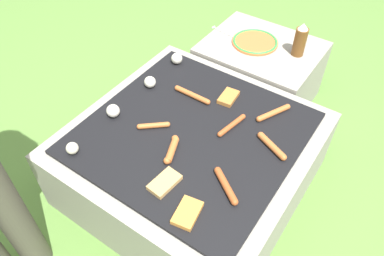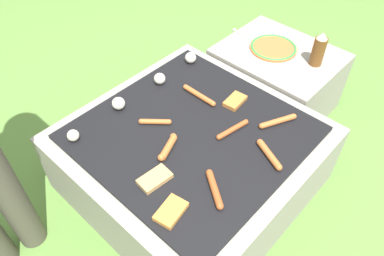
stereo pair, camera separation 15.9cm
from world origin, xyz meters
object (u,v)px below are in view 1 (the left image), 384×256
Objects in this scene: plate_colorful at (255,42)px; condiment_bottle at (300,40)px; sausage_front_center at (154,125)px; fork_utensil at (226,33)px.

condiment_bottle is at bearing -81.83° from plate_colorful.
condiment_bottle reaches higher than plate_colorful.
sausage_front_center is 0.83m from fork_utensil.
plate_colorful is at bearing -87.37° from fork_utensil.
plate_colorful is at bearing -3.70° from sausage_front_center.
fork_utensil is at bearing 92.63° from plate_colorful.
sausage_front_center is at bearing -171.07° from fork_utensil.
fork_utensil is (-0.04, 0.42, -0.08)m from condiment_bottle.
sausage_front_center is 0.92m from condiment_bottle.
condiment_bottle reaches higher than fork_utensil.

